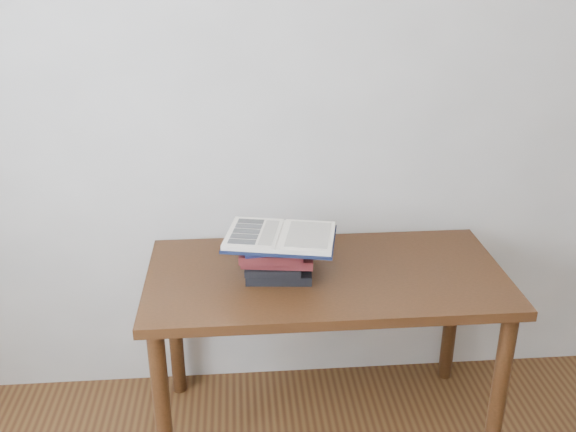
{
  "coord_description": "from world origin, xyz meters",
  "views": [
    {
      "loc": [
        -0.29,
        -0.72,
        1.86
      ],
      "look_at": [
        -0.12,
        1.35,
        0.97
      ],
      "focal_mm": 40.0,
      "sensor_mm": 36.0,
      "label": 1
    }
  ],
  "objects": [
    {
      "name": "room_shell",
      "position": [
        -0.08,
        0.01,
        1.63
      ],
      "size": [
        3.54,
        3.54,
        2.62
      ],
      "color": "silver",
      "rests_on": "ground"
    },
    {
      "name": "open_book",
      "position": [
        -0.14,
        1.35,
        0.88
      ],
      "size": [
        0.43,
        0.34,
        0.03
      ],
      "rotation": [
        0.0,
        0.0,
        -0.21
      ],
      "color": "black",
      "rests_on": "book_stack"
    },
    {
      "name": "book_stack",
      "position": [
        -0.16,
        1.36,
        0.79
      ],
      "size": [
        0.28,
        0.21,
        0.15
      ],
      "color": "black",
      "rests_on": "desk"
    },
    {
      "name": "desk",
      "position": [
        0.03,
        1.38,
        0.62
      ],
      "size": [
        1.34,
        0.67,
        0.72
      ],
      "color": "#3F210F",
      "rests_on": "ground"
    }
  ]
}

